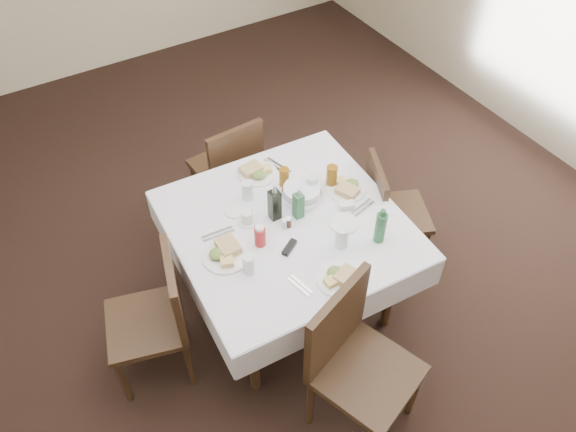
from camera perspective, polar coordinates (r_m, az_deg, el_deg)
The scene contains 33 objects.
ground_plane at distance 3.87m, azimuth -3.03°, elevation -9.24°, with size 7.00×7.00×0.00m, color black.
room_shell at distance 2.64m, azimuth -4.48°, elevation 12.14°, with size 6.04×7.04×2.80m.
dining_table at distance 3.38m, azimuth -0.06°, elevation -1.65°, with size 1.39×1.39×0.76m.
chair_north at distance 4.08m, azimuth -5.87°, elevation 5.16°, with size 0.46×0.46×0.90m.
chair_south at distance 3.02m, azimuth 6.62°, elevation -13.89°, with size 0.62×0.62×1.02m.
chair_east at distance 3.85m, azimuth 10.06°, elevation 0.85°, with size 0.53×0.53×0.86m.
chair_west at distance 3.29m, azimuth -12.92°, elevation -9.49°, with size 0.54×0.54×0.93m.
meal_north at distance 3.61m, azimuth -3.20°, elevation 4.48°, with size 0.25×0.25×0.06m.
meal_south at distance 3.04m, azimuth 5.28°, elevation -6.24°, with size 0.24×0.24×0.05m.
meal_east at distance 3.52m, azimuth 6.01°, elevation 2.85°, with size 0.25×0.25×0.05m.
meal_west at distance 3.15m, azimuth -6.40°, elevation -3.75°, with size 0.27×0.27×0.06m.
side_plate_a at distance 3.40m, azimuth -5.34°, elevation 0.58°, with size 0.14×0.14×0.01m.
side_plate_b at distance 3.32m, azimuth 5.69°, elevation -0.73°, with size 0.17×0.17×0.01m.
water_n at distance 3.43m, azimuth -4.13°, elevation 2.59°, with size 0.07×0.07×0.13m.
water_s at distance 3.17m, azimuth 5.49°, elevation -2.15°, with size 0.07×0.07×0.14m.
water_e at distance 3.46m, azimuth 2.47°, elevation 3.21°, with size 0.07×0.07×0.13m.
water_w at distance 3.04m, azimuth -4.01°, elevation -4.88°, with size 0.07×0.07×0.12m.
iced_tea_a at distance 3.51m, azimuth -0.39°, elevation 3.98°, with size 0.06×0.06×0.13m.
iced_tea_b at distance 3.51m, azimuth 4.46°, elevation 4.08°, with size 0.07×0.07×0.14m.
bread_basket at distance 3.44m, azimuth 1.41°, elevation 2.38°, with size 0.25×0.25×0.08m.
oil_cruet_dark at distance 3.27m, azimuth -1.37°, elevation 1.25°, with size 0.06×0.06×0.26m.
oil_cruet_green at distance 3.29m, azimuth 1.06°, elevation 1.17°, with size 0.05×0.05×0.22m.
ketchup_bottle at distance 3.16m, azimuth -2.86°, elevation -2.05°, with size 0.07×0.07×0.14m.
salt_shaker at distance 3.27m, azimuth -0.40°, elevation -0.79°, with size 0.03×0.03×0.07m.
pepper_shaker at distance 3.27m, azimuth 0.06°, elevation -0.63°, with size 0.03×0.03×0.07m.
coffee_mug at distance 3.30m, azimuth -4.18°, elevation -0.15°, with size 0.12×0.11×0.08m.
sunglasses at distance 3.18m, azimuth 0.15°, elevation -3.20°, with size 0.12×0.09×0.03m.
green_bottle at distance 3.19m, azimuth 9.38°, elevation -1.12°, with size 0.06×0.06×0.24m.
sugar_caddy at distance 3.40m, azimuth 5.97°, elevation 1.05°, with size 0.10×0.08×0.05m.
cutlery_n at distance 3.67m, azimuth -1.11°, elevation 5.07°, with size 0.11×0.21×0.01m.
cutlery_s at distance 3.02m, azimuth 1.24°, elevation -7.07°, with size 0.07×0.16×0.01m.
cutlery_e at distance 3.42m, azimuth 7.53°, elevation 0.79°, with size 0.19×0.09×0.01m.
cutlery_w at distance 3.28m, azimuth -7.11°, elevation -1.84°, with size 0.20×0.06×0.01m.
Camera 1 is at (-0.95, -1.96, 3.20)m, focal length 35.00 mm.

